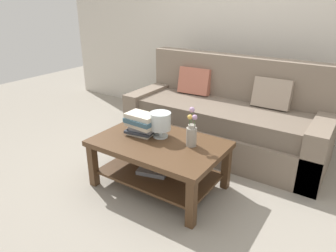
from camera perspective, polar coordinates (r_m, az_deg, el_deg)
ground_plane at (r=3.24m, az=3.08°, el=-8.69°), size 10.00×10.00×0.00m
back_wall at (r=4.29m, az=15.39°, el=17.45°), size 6.40×0.12×2.70m
couch at (r=3.67m, az=10.63°, el=1.21°), size 2.26×0.90×1.06m
coffee_table at (r=2.87m, az=-1.70°, el=-5.21°), size 1.18×0.77×0.47m
book_stack_main at (r=2.93m, az=-4.84°, el=0.41°), size 0.31×0.26×0.20m
glass_hurricane_vase at (r=2.85m, az=-1.39°, el=0.76°), size 0.20×0.20×0.24m
flower_pitcher at (r=2.70m, az=4.37°, el=-1.22°), size 0.10×0.10×0.35m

